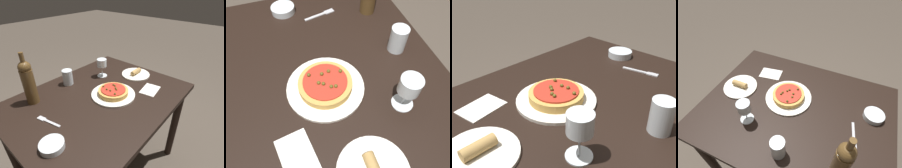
# 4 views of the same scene
# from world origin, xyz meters

# --- Properties ---
(ground_plane) EXTENTS (14.00, 14.00, 0.00)m
(ground_plane) POSITION_xyz_m (0.00, 0.00, 0.00)
(ground_plane) COLOR #4C4238
(dining_table) EXTENTS (1.17, 0.89, 0.77)m
(dining_table) POSITION_xyz_m (0.00, 0.00, 0.67)
(dining_table) COLOR black
(dining_table) RESTS_ON ground_plane
(dinner_plate) EXTENTS (0.30, 0.30, 0.01)m
(dinner_plate) POSITION_xyz_m (0.08, -0.06, 0.78)
(dinner_plate) COLOR white
(dinner_plate) RESTS_ON dining_table
(pizza) EXTENTS (0.20, 0.20, 0.05)m
(pizza) POSITION_xyz_m (0.08, -0.06, 0.80)
(pizza) COLOR gold
(pizza) RESTS_ON dinner_plate
(wine_glass) EXTENTS (0.08, 0.08, 0.15)m
(wine_glass) POSITION_xyz_m (0.23, 0.19, 0.88)
(wine_glass) COLOR silver
(wine_glass) RESTS_ON dining_table
(wine_bottle) EXTENTS (0.08, 0.08, 0.34)m
(wine_bottle) POSITION_xyz_m (-0.32, 0.28, 0.92)
(wine_bottle) COLOR brown
(wine_bottle) RESTS_ON dining_table
(water_cup) EXTENTS (0.07, 0.07, 0.11)m
(water_cup) POSITION_xyz_m (-0.03, 0.29, 0.83)
(water_cup) COLOR silver
(water_cup) RESTS_ON dining_table
(side_bowl) EXTENTS (0.12, 0.12, 0.03)m
(side_bowl) POSITION_xyz_m (-0.45, -0.13, 0.79)
(side_bowl) COLOR silver
(side_bowl) RESTS_ON dining_table
(fork) EXTENTS (0.05, 0.16, 0.00)m
(fork) POSITION_xyz_m (-0.37, 0.05, 0.78)
(fork) COLOR #B7B7BC
(fork) RESTS_ON dining_table
(side_plate) EXTENTS (0.23, 0.23, 0.05)m
(side_plate) POSITION_xyz_m (0.42, -0.02, 0.78)
(side_plate) COLOR white
(side_plate) RESTS_ON dining_table
(paper_napkin) EXTENTS (0.17, 0.13, 0.00)m
(paper_napkin) POSITION_xyz_m (0.30, -0.22, 0.78)
(paper_napkin) COLOR silver
(paper_napkin) RESTS_ON dining_table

